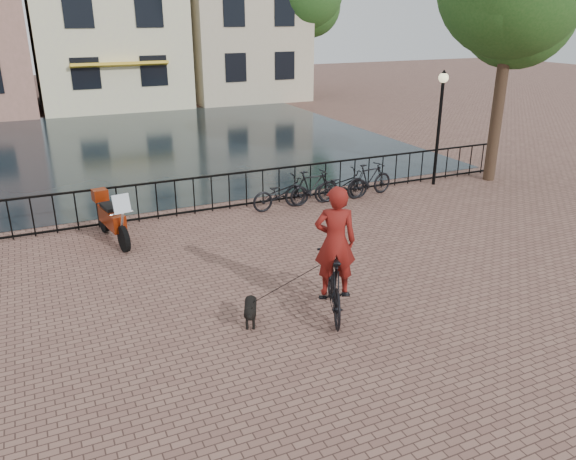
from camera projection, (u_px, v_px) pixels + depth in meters
name	position (u px, v px, depth m)	size (l,w,h in m)	color
ground	(369.00, 366.00, 8.66)	(100.00, 100.00, 0.00)	brown
canal_water	(146.00, 144.00, 23.34)	(20.00, 20.00, 0.00)	black
railing	(212.00, 194.00, 15.27)	(20.00, 0.05, 1.02)	black
lamp_post	(441.00, 109.00, 17.04)	(0.30, 0.30, 3.45)	black
cyclist	(335.00, 259.00, 9.84)	(1.32, 2.11, 2.79)	black
dog	(250.00, 311.00, 9.74)	(0.52, 0.80, 0.51)	black
motorcycle	(111.00, 213.00, 13.17)	(0.79, 2.03, 1.42)	maroon
parked_bike_0	(281.00, 193.00, 15.47)	(0.60, 1.72, 0.90)	black
parked_bike_1	(312.00, 188.00, 15.82)	(0.47, 1.66, 1.00)	black
parked_bike_2	(341.00, 185.00, 16.21)	(0.60, 1.72, 0.90)	black
parked_bike_3	(369.00, 180.00, 16.56)	(0.47, 1.66, 1.00)	black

